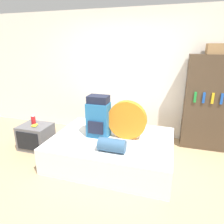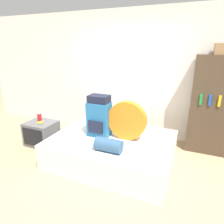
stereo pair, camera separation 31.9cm
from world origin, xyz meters
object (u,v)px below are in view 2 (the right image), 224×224
(television, at_px, (42,133))
(canister, at_px, (40,117))
(backpack, at_px, (99,117))
(cardboard_box, at_px, (224,49))
(tent_bag, at_px, (127,121))
(sleeping_roll, at_px, (109,145))
(bookshelf, at_px, (217,106))

(television, relative_size, canister, 3.36)
(backpack, relative_size, cardboard_box, 2.30)
(tent_bag, distance_m, canister, 1.84)
(tent_bag, xyz_separation_m, sleeping_roll, (-0.10, -0.50, -0.22))
(backpack, xyz_separation_m, television, (-1.30, 0.01, -0.54))
(cardboard_box, bearing_deg, tent_bag, -143.25)
(television, bearing_deg, backpack, -0.58)
(tent_bag, bearing_deg, cardboard_box, 36.75)
(bookshelf, bearing_deg, television, -162.17)
(cardboard_box, bearing_deg, canister, -162.90)
(sleeping_roll, bearing_deg, bookshelf, 45.18)
(backpack, distance_m, television, 1.40)
(canister, relative_size, cardboard_box, 0.56)
(canister, height_order, cardboard_box, cardboard_box)
(bookshelf, bearing_deg, backpack, -150.81)
(sleeping_roll, bearing_deg, television, 164.70)
(television, height_order, cardboard_box, cardboard_box)
(backpack, bearing_deg, bookshelf, 29.19)
(bookshelf, distance_m, cardboard_box, 0.97)
(sleeping_roll, relative_size, cardboard_box, 1.31)
(backpack, relative_size, tent_bag, 1.10)
(tent_bag, bearing_deg, bookshelf, 35.44)
(television, height_order, bookshelf, bookshelf)
(backpack, distance_m, canister, 1.37)
(tent_bag, bearing_deg, sleeping_roll, -101.68)
(tent_bag, relative_size, canister, 3.75)
(television, bearing_deg, tent_bag, 1.44)
(tent_bag, height_order, sleeping_roll, tent_bag)
(canister, xyz_separation_m, bookshelf, (3.17, 0.95, 0.33))
(backpack, xyz_separation_m, bookshelf, (1.82, 1.01, 0.11))
(television, xyz_separation_m, canister, (-0.06, 0.05, 0.31))
(backpack, xyz_separation_m, sleeping_roll, (0.37, -0.44, -0.24))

